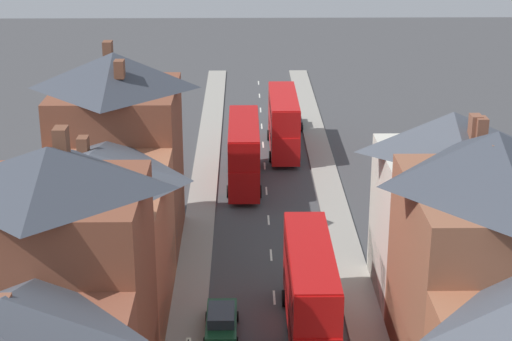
{
  "coord_description": "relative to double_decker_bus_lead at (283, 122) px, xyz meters",
  "views": [
    {
      "loc": [
        -1.8,
        -16.26,
        24.89
      ],
      "look_at": [
        -0.89,
        44.78,
        2.91
      ],
      "focal_mm": 60.0,
      "sensor_mm": 36.0,
      "label": 1
    }
  ],
  "objects": [
    {
      "name": "pavement_left",
      "position": [
        -6.89,
        -20.08,
        -2.75
      ],
      "size": [
        2.2,
        104.0,
        0.14
      ],
      "primitive_type": "cube",
      "color": "gray",
      "rests_on": "ground"
    },
    {
      "name": "pavement_right",
      "position": [
        3.31,
        -20.08,
        -2.75
      ],
      "size": [
        2.2,
        104.0,
        0.14
      ],
      "primitive_type": "cube",
      "color": "gray",
      "rests_on": "ground"
    },
    {
      "name": "centre_line_dashes",
      "position": [
        -1.79,
        -22.08,
        -2.81
      ],
      "size": [
        0.14,
        97.8,
        0.01
      ],
      "color": "silver",
      "rests_on": "ground"
    },
    {
      "name": "terrace_row_left",
      "position": [
        -11.98,
        -42.64,
        3.34
      ],
      "size": [
        8.0,
        53.64,
        14.39
      ],
      "color": "#ADB2B7",
      "rests_on": "ground"
    },
    {
      "name": "double_decker_bus_lead",
      "position": [
        0.0,
        0.0,
        0.0
      ],
      "size": [
        2.74,
        10.8,
        5.3
      ],
      "color": "red",
      "rests_on": "ground"
    },
    {
      "name": "double_decker_bus_mid_street",
      "position": [
        -3.6,
        -8.48,
        0.0
      ],
      "size": [
        2.74,
        10.8,
        5.3
      ],
      "color": "#B70F0F",
      "rests_on": "ground"
    },
    {
      "name": "double_decker_bus_far_approaching",
      "position": [
        0.0,
        -32.42,
        0.0
      ],
      "size": [
        2.74,
        10.8,
        5.3
      ],
      "color": "#B70F0F",
      "rests_on": "ground"
    },
    {
      "name": "car_near_blue",
      "position": [
        1.31,
        7.64,
        -1.98
      ],
      "size": [
        1.9,
        4.17,
        1.67
      ],
      "color": "black",
      "rests_on": "ground"
    },
    {
      "name": "car_parked_left_a",
      "position": [
        -4.89,
        -32.39,
        -1.99
      ],
      "size": [
        1.9,
        4.57,
        1.64
      ],
      "color": "#144728",
      "rests_on": "ground"
    }
  ]
}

